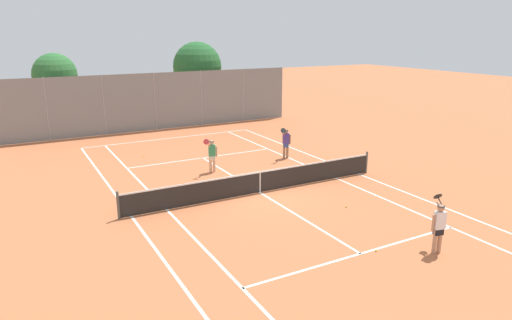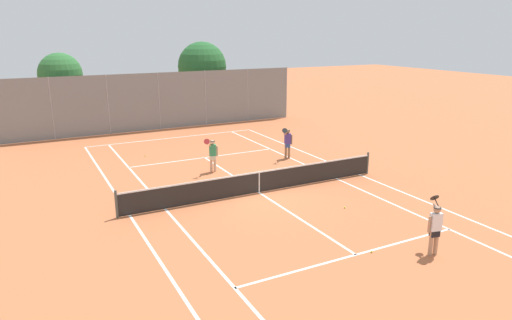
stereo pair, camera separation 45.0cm
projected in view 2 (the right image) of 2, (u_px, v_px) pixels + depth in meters
The scene contains 14 objects.
ground_plane at pixel (259, 193), 19.56m from camera, with size 120.00×120.00×0.00m, color #BC663D.
court_line_markings at pixel (259, 193), 19.56m from camera, with size 11.10×23.90×0.01m.
tennis_net at pixel (259, 181), 19.42m from camera, with size 12.00×0.10×1.07m.
player_near_side at pixel (435, 227), 13.88m from camera, with size 0.78×0.71×1.77m.
player_far_left at pixel (213, 154), 22.23m from camera, with size 0.85×0.68×1.77m.
player_far_right at pixel (288, 142), 24.63m from camera, with size 0.84×0.69×1.77m.
loose_tennis_ball_0 at pixel (145, 156), 25.27m from camera, with size 0.07×0.07×0.07m, color #D1DB33.
loose_tennis_ball_1 at pixel (263, 142), 28.49m from camera, with size 0.07×0.07×0.07m, color #D1DB33.
loose_tennis_ball_2 at pixel (240, 133), 31.12m from camera, with size 0.07×0.07×0.07m, color #D1DB33.
loose_tennis_ball_3 at pixel (345, 207), 17.81m from camera, with size 0.07×0.07×0.07m, color #D1DB33.
loose_tennis_ball_4 at pixel (372, 252), 14.22m from camera, with size 0.07×0.07×0.07m, color #D1DB33.
back_fence at pixel (159, 101), 31.75m from camera, with size 20.78×0.08×3.99m.
tree_behind_left at pixel (61, 76), 30.57m from camera, with size 2.86×2.86×5.35m.
tree_behind_right at pixel (200, 68), 35.93m from camera, with size 3.80×3.80×5.95m.
Camera 2 is at (-8.65, -16.30, 6.64)m, focal length 32.00 mm.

